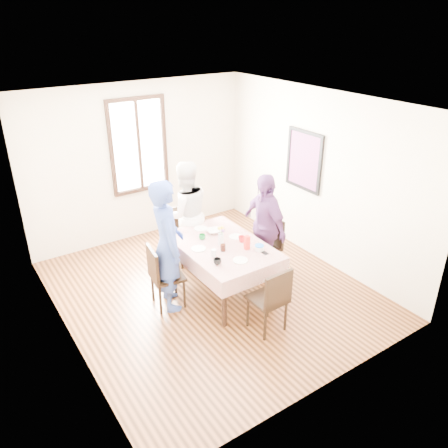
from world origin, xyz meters
The scene contains 31 objects.
ground centered at (0.00, 0.00, 0.00)m, with size 4.50×4.50×0.00m, color black.
back_wall centered at (0.00, 2.25, 1.35)m, with size 4.00×4.00×0.00m, color beige.
right_wall centered at (2.00, 0.00, 1.35)m, with size 4.50×4.50×0.00m, color beige.
window_frame centered at (0.00, 2.23, 1.65)m, with size 1.02×0.06×1.62m, color black.
window_pane centered at (0.00, 2.24, 1.65)m, with size 0.90×0.02×1.50m, color white.
art_poster centered at (1.98, 0.30, 1.55)m, with size 0.04×0.76×0.96m, color red.
dining_table centered at (0.14, -0.10, 0.38)m, with size 0.96×1.49×0.75m, color black.
tablecloth centered at (0.14, -0.10, 0.76)m, with size 1.08×1.61×0.01m, color #5A0303.
chair_left centered at (-0.66, 0.04, 0.46)m, with size 0.42×0.42×0.91m, color black.
chair_right centered at (0.94, -0.05, 0.46)m, with size 0.42×0.42×0.91m, color black.
chair_far centered at (0.14, 0.92, 0.46)m, with size 0.42×0.42×0.91m, color black.
chair_near centered at (0.14, -1.13, 0.46)m, with size 0.42×0.42×0.91m, color black.
person_left centered at (-0.64, 0.04, 0.92)m, with size 0.67×0.44×1.83m, color #304694.
person_far centered at (0.14, 0.90, 0.85)m, with size 0.83×0.64×1.70m, color white.
person_right centered at (0.91, -0.05, 0.82)m, with size 0.96×0.40×1.63m, color #5C3167.
mug_black centered at (-0.21, -0.51, 0.80)m, with size 0.10×0.10×0.08m, color black.
mug_flag centered at (0.41, -0.19, 0.81)m, with size 0.09×0.09×0.09m, color red.
mug_green centered at (-0.01, 0.19, 0.80)m, with size 0.09×0.09×0.07m, color #0C7226.
serving_bowl centered at (0.24, 0.27, 0.79)m, with size 0.21×0.21×0.05m, color white.
juice_carton centered at (0.35, -0.40, 0.86)m, with size 0.06×0.06×0.20m, color red.
butter_tub centered at (0.47, -0.52, 0.79)m, with size 0.13×0.13×0.06m, color white.
jam_jar centered at (0.05, -0.26, 0.81)m, with size 0.07×0.07×0.10m, color black.
drinking_glass centered at (-0.14, -0.31, 0.81)m, with size 0.07×0.07×0.10m, color silver.
smartphone centered at (0.48, -0.61, 0.77)m, with size 0.06×0.12×0.01m, color black.
flower_vase centered at (0.13, -0.08, 0.84)m, with size 0.08×0.08×0.16m, color silver.
plate_left centered at (-0.20, -0.03, 0.77)m, with size 0.20×0.20×0.01m, color white.
plate_right centered at (0.43, -0.02, 0.77)m, with size 0.20×0.20×0.01m, color white.
plate_far centered at (0.15, 0.49, 0.77)m, with size 0.20×0.20×0.01m, color white.
plate_near centered at (0.09, -0.60, 0.77)m, with size 0.20×0.20×0.01m, color white.
butter_lid centered at (0.47, -0.52, 0.83)m, with size 0.12×0.12×0.01m, color blue.
flower_bunch centered at (0.13, -0.08, 0.97)m, with size 0.09×0.09×0.10m, color yellow, non-canonical shape.
Camera 1 is at (-2.88, -4.65, 3.71)m, focal length 35.73 mm.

